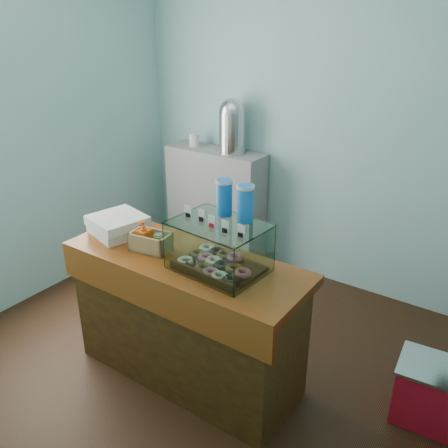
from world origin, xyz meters
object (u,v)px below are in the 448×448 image
Objects in this scene: counter at (187,318)px; red_cooler at (434,394)px; coffee_urn at (232,125)px; display_case at (221,243)px.

counter reaches higher than red_cooler.
red_cooler is at bearing -25.80° from coffee_urn.
display_case is at bearing -163.46° from red_cooler.
display_case is (0.25, 0.04, 0.60)m from counter.
display_case is 1.19× the size of red_cooler.
display_case is 1.84m from coffee_urn.
display_case reaches higher than counter.
coffee_urn is 1.05× the size of red_cooler.
red_cooler is at bearing 19.73° from counter.
coffee_urn is (-0.71, 1.58, 0.90)m from counter.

